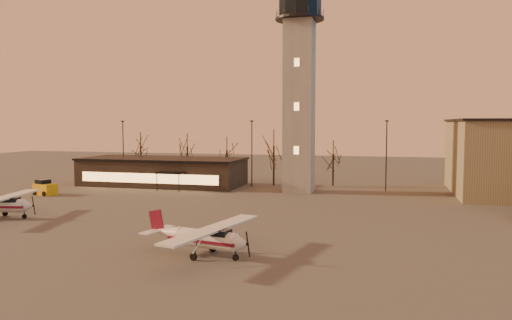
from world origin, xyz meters
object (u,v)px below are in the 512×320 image
at_px(cessna_rear, 2,208).
at_px(service_cart, 45,189).
at_px(control_tower, 299,76).
at_px(cessna_front, 209,242).
at_px(terminal, 163,171).

relative_size(cessna_rear, service_cart, 3.24).
bearing_deg(control_tower, cessna_front, -90.48).
xyz_separation_m(terminal, cessna_front, (21.69, -38.08, -1.07)).
relative_size(control_tower, cessna_rear, 2.77).
bearing_deg(service_cart, cessna_front, -17.79).
bearing_deg(control_tower, service_cart, -159.97).
xyz_separation_m(terminal, service_cart, (-10.86, -13.96, -1.37)).
bearing_deg(service_cart, cessna_rear, -47.08).
height_order(control_tower, cessna_front, control_tower).
distance_m(control_tower, cessna_front, 39.19).
relative_size(terminal, cessna_rear, 2.16).
xyz_separation_m(terminal, cessna_rear, (-3.84, -29.62, -1.05)).
xyz_separation_m(control_tower, terminal, (-21.99, 1.98, -14.17)).
height_order(terminal, cessna_front, terminal).
relative_size(terminal, service_cart, 6.99).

